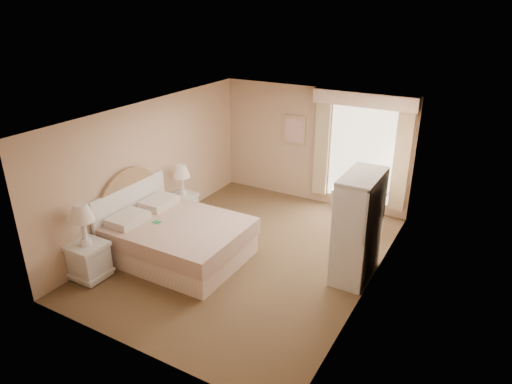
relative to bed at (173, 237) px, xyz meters
The scene contains 9 objects.
room 1.57m from the bed, 30.96° to the left, with size 4.21×5.51×2.51m.
window 4.08m from the bed, 56.92° to the left, with size 2.05×0.22×2.51m.
framed_art 3.64m from the bed, 78.89° to the left, with size 0.52×0.04×0.62m.
bed is the anchor object (origin of this frame).
nightstand_near 1.42m from the bed, 120.97° to the right, with size 0.53×0.53×1.29m.
nightstand_far 1.41m from the bed, 121.02° to the left, with size 0.48×0.48×1.16m.
round_table 3.86m from the bed, 48.35° to the left, with size 0.69×0.69×0.73m.
cafe_chair 3.46m from the bed, 40.58° to the left, with size 0.51×0.51×0.82m.
armoire 3.11m from the bed, 18.52° to the left, with size 0.53×1.05×1.75m.
Camera 1 is at (3.54, -5.99, 4.17)m, focal length 32.00 mm.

